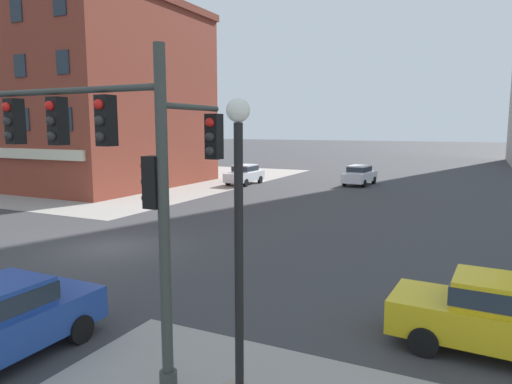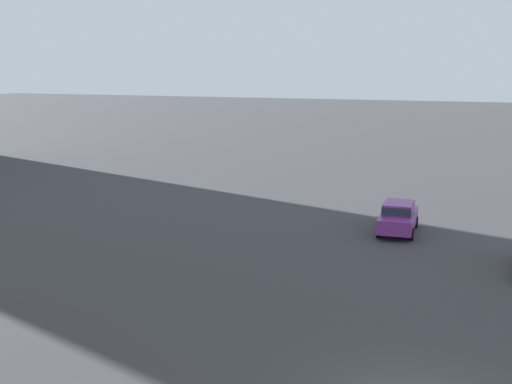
{
  "view_description": "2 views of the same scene",
  "coord_description": "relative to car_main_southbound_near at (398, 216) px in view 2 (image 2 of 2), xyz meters",
  "views": [
    {
      "loc": [
        13.27,
        -13.88,
        4.84
      ],
      "look_at": [
        5.34,
        2.5,
        2.29
      ],
      "focal_mm": 32.35,
      "sensor_mm": 36.0,
      "label": 1
    },
    {
      "loc": [
        -15.37,
        -1.73,
        8.75
      ],
      "look_at": [
        5.49,
        6.8,
        4.33
      ],
      "focal_mm": 44.63,
      "sensor_mm": 36.0,
      "label": 2
    }
  ],
  "objects": [
    {
      "name": "car_main_southbound_near",
      "position": [
        0.0,
        0.0,
        0.0
      ],
      "size": [
        4.51,
        2.11,
        1.68
      ],
      "color": "#7A3389",
      "rests_on": "ground"
    }
  ]
}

